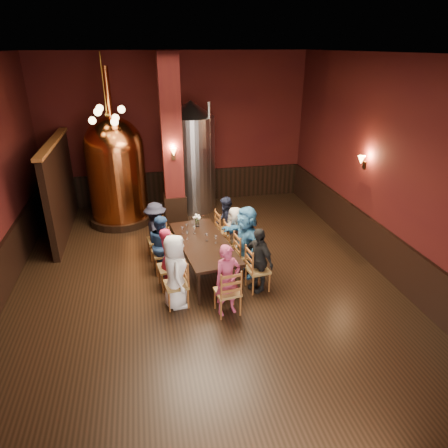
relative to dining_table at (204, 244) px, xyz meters
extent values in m
plane|color=black|center=(-0.09, -0.40, -0.69)|extent=(10.00, 10.00, 0.00)
plane|color=black|center=(-0.09, -0.40, 3.81)|extent=(10.00, 10.00, 0.00)
cube|color=#45130E|center=(-0.09, 4.60, 1.56)|extent=(8.00, 0.02, 4.50)
cube|color=#45130E|center=(-0.09, -5.40, 1.56)|extent=(8.00, 0.02, 4.50)
cube|color=#45130E|center=(3.91, -0.40, 1.56)|extent=(0.02, 10.00, 4.50)
cube|color=black|center=(3.87, -0.40, -0.19)|extent=(0.08, 9.90, 1.00)
cube|color=black|center=(-0.09, 4.56, -0.19)|extent=(7.90, 0.08, 1.00)
cube|color=#45130E|center=(-0.39, 2.40, 1.56)|extent=(0.58, 0.58, 4.50)
cube|color=black|center=(-3.29, 2.80, 0.51)|extent=(0.22, 3.50, 2.40)
cube|color=black|center=(0.00, 0.00, 0.03)|extent=(1.30, 2.51, 0.06)
cylinder|color=black|center=(-0.29, -1.19, -0.34)|extent=(0.07, 0.07, 0.69)
cylinder|color=black|center=(0.58, -1.07, -0.34)|extent=(0.07, 0.07, 0.69)
cylinder|color=black|center=(-0.58, 1.07, -0.34)|extent=(0.07, 0.07, 0.69)
cylinder|color=black|center=(0.29, 1.19, -0.34)|extent=(0.07, 0.07, 0.69)
imported|color=white|center=(-0.72, -1.10, 0.05)|extent=(0.50, 0.75, 1.49)
imported|color=#A71C3B|center=(-0.80, -0.44, -0.02)|extent=(0.36, 0.51, 1.34)
imported|color=navy|center=(-0.89, 0.22, -0.02)|extent=(0.60, 0.72, 1.34)
imported|color=black|center=(-0.97, 0.88, 0.00)|extent=(0.61, 0.94, 1.39)
imported|color=black|center=(0.97, -0.88, 0.00)|extent=(0.64, 0.87, 1.38)
imported|color=teal|center=(0.89, -0.22, 0.10)|extent=(0.88, 1.53, 1.57)
imported|color=#BAB1A4|center=(0.80, 0.44, -0.04)|extent=(0.50, 0.69, 1.30)
imported|color=#191D32|center=(0.72, 1.10, -0.03)|extent=(0.43, 0.68, 1.31)
imported|color=#AD395E|center=(0.20, -1.54, 0.01)|extent=(0.58, 0.46, 1.40)
cylinder|color=black|center=(-1.87, 3.30, -0.59)|extent=(1.76, 1.76, 0.20)
cylinder|color=#C8632E|center=(-1.87, 3.30, 0.49)|extent=(1.76, 1.76, 1.96)
sphere|color=#C8632E|center=(-1.87, 3.30, 1.47)|extent=(1.57, 1.57, 1.57)
cylinder|color=#C8632E|center=(-1.87, 3.30, 2.84)|extent=(0.16, 0.16, 1.27)
cylinder|color=#B2B2B7|center=(0.29, 3.85, 0.70)|extent=(1.39, 1.39, 2.78)
cone|color=#B2B2B7|center=(0.29, 3.85, 2.32)|extent=(1.33, 1.33, 0.44)
cylinder|color=#B2B2B7|center=(0.74, 3.40, 0.98)|extent=(0.09, 0.09, 3.11)
cylinder|color=white|center=(-0.02, 0.82, 0.14)|extent=(0.09, 0.09, 0.16)
camera|label=1|loc=(-1.13, -7.61, 3.94)|focal=32.00mm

